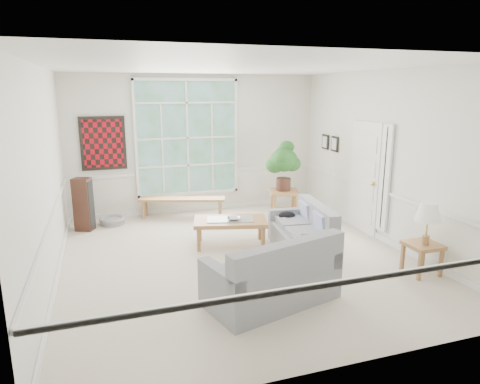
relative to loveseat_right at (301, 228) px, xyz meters
name	(u,v)px	position (x,y,z in m)	size (l,w,h in m)	color
floor	(238,258)	(-1.11, 0.02, -0.41)	(5.50, 6.00, 0.01)	beige
ceiling	(238,67)	(-1.11, 0.02, 2.60)	(5.50, 6.00, 0.02)	white
wall_back	(196,144)	(-1.11, 3.02, 1.10)	(5.50, 0.02, 3.00)	silver
wall_front	(340,223)	(-1.11, -2.98, 1.10)	(5.50, 0.02, 3.00)	silver
wall_left	(45,178)	(-3.86, 0.02, 1.10)	(0.02, 6.00, 3.00)	silver
wall_right	(388,159)	(1.64, 0.02, 1.10)	(0.02, 6.00, 3.00)	silver
window_back	(187,138)	(-1.31, 2.98, 1.25)	(2.30, 0.08, 2.40)	white
entry_door	(364,177)	(1.60, 0.62, 0.65)	(0.08, 0.90, 2.10)	white
door_sidelight	(385,179)	(1.60, -0.01, 0.75)	(0.08, 0.26, 1.90)	white
wall_art	(103,143)	(-3.06, 2.97, 1.20)	(0.90, 0.06, 1.10)	#5A0A10
wall_frame_near	(334,144)	(1.60, 1.77, 1.15)	(0.04, 0.26, 0.32)	black
wall_frame_far	(325,142)	(1.60, 2.17, 1.15)	(0.04, 0.26, 0.32)	black
loveseat_right	(301,228)	(0.00, 0.00, 0.00)	(0.77, 1.48, 0.80)	gray
loveseat_front	(271,268)	(-1.15, -1.51, 0.05)	(1.67, 0.86, 0.90)	gray
coffee_table	(230,232)	(-1.06, 0.62, -0.17)	(1.26, 0.68, 0.47)	#9B6A3C
pewter_bowl	(234,219)	(-1.02, 0.55, 0.10)	(0.28, 0.28, 0.07)	#97979C
window_bench	(183,208)	(-1.54, 2.56, -0.19)	(1.81, 0.35, 0.42)	#9B6A3C
end_table	(284,203)	(0.54, 1.92, -0.11)	(0.58, 0.58, 0.58)	#9B6A3C
houseplant	(284,166)	(0.52, 1.93, 0.71)	(0.62, 0.62, 1.06)	#245922
side_table	(422,258)	(1.29, -1.41, -0.16)	(0.47, 0.47, 0.48)	#9B6A3C
table_lamp	(427,224)	(1.27, -1.47, 0.39)	(0.36, 0.36, 0.63)	silver
pet_bed	(112,221)	(-3.00, 2.51, -0.33)	(0.50, 0.50, 0.15)	gray
floor_speaker	(83,204)	(-3.51, 2.29, 0.12)	(0.32, 0.25, 1.03)	#371D15
cat	(287,215)	(-0.02, 0.53, 0.08)	(0.31, 0.22, 0.15)	black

